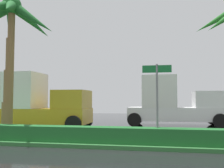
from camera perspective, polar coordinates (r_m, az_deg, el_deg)
The scene contains 7 objects.
ground_plane at distance 12.49m, azimuth 1.82°, elevation -11.98°, with size 90.00×42.00×0.10m, color black.
median_strip at distance 11.50m, azimuth 1.04°, elevation -12.09°, with size 85.50×4.00×0.15m, color #2D6B33.
median_hedge at distance 10.08m, azimuth -0.31°, elevation -11.17°, with size 76.50×0.70×0.60m.
palm_tree_mid_left at distance 13.67m, azimuth -21.38°, elevation 11.87°, with size 4.47×4.34×6.67m.
street_name_sign at distance 9.94m, azimuth 9.91°, elevation -1.81°, with size 1.10×0.08×3.00m.
box_truck_lead at distance 16.72m, azimuth -16.19°, elevation -4.18°, with size 6.40×2.64×3.46m.
box_truck_following at distance 18.47m, azimuth 13.45°, elevation -4.14°, with size 6.40×2.64×3.46m.
Camera 1 is at (1.89, -3.21, 1.81)m, focal length 41.47 mm.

